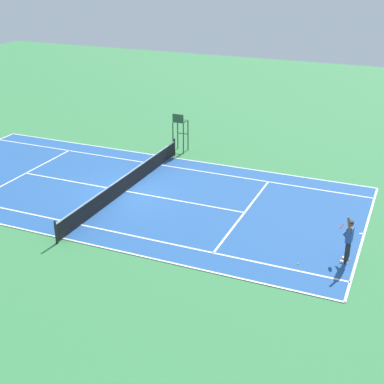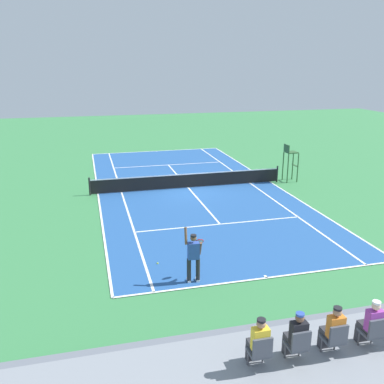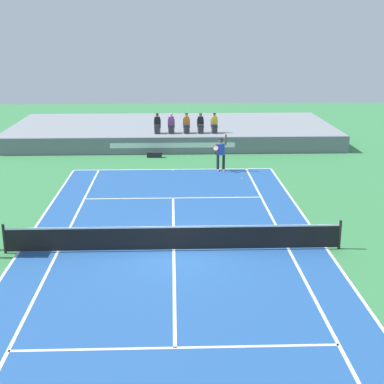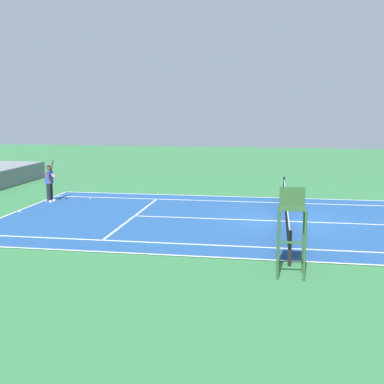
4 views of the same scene
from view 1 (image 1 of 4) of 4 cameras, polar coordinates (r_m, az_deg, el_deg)
ground_plane at (r=28.26m, az=-6.90°, el=0.04°), size 80.00×80.00×0.00m
court at (r=28.25m, az=-6.90°, el=0.05°), size 11.08×23.88×0.03m
net at (r=28.05m, az=-6.95°, el=1.01°), size 11.98×0.10×1.07m
tennis_player at (r=22.26m, az=16.09°, el=-4.82°), size 0.78×0.62×2.08m
tennis_ball at (r=22.06m, az=11.05°, el=-7.42°), size 0.07×0.07×0.07m
umpire_chair at (r=33.37m, az=-1.27°, el=6.81°), size 0.77×0.77×2.44m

